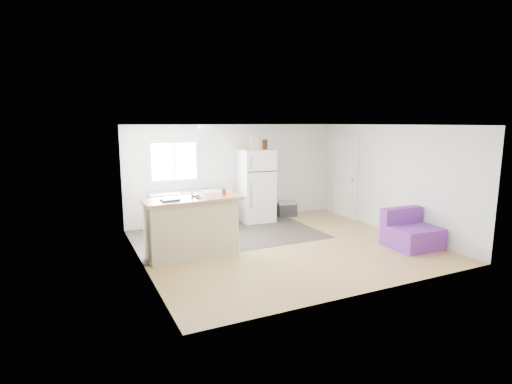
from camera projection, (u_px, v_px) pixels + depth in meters
room at (284, 187)px, 7.83m from camera, size 5.51×5.01×2.41m
vinyl_zone at (227, 234)px, 8.84m from camera, size 4.05×2.50×0.00m
window at (174, 161)px, 9.32m from camera, size 1.18×0.06×0.98m
interior_door at (346, 178)px, 10.40m from camera, size 0.11×0.92×2.10m
ceiling_fixture at (205, 127)px, 8.19m from camera, size 0.30×0.30×0.07m
kitchen_cabinets at (191, 209)px, 9.39m from camera, size 1.94×0.69×1.13m
peninsula at (192, 227)px, 7.31m from camera, size 1.82×0.77×1.10m
refrigerator at (256, 186)px, 9.93m from camera, size 0.84×0.80×1.79m
cooler at (286, 209)px, 10.55m from camera, size 0.55×0.41×0.39m
purple_seat at (411, 233)px, 7.92m from camera, size 0.96×0.91×0.75m
cleaner_jug at (236, 247)px, 7.54m from camera, size 0.13×0.10×0.27m
mop at (189, 247)px, 7.20m from camera, size 0.23×0.36×1.28m
red_cup at (224, 192)px, 7.54m from camera, size 0.08×0.08×0.12m
blue_tray at (170, 200)px, 6.97m from camera, size 0.33×0.26×0.04m
tool_a at (196, 196)px, 7.36m from camera, size 0.15×0.09×0.03m
tool_b at (199, 198)px, 7.18m from camera, size 0.10×0.05×0.03m
cardboard_box at (254, 144)px, 9.67m from camera, size 0.22×0.15×0.30m
bottle_left at (264, 145)px, 9.75m from camera, size 0.08×0.08×0.25m
bottle_right at (266, 144)px, 9.85m from camera, size 0.09×0.09×0.25m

